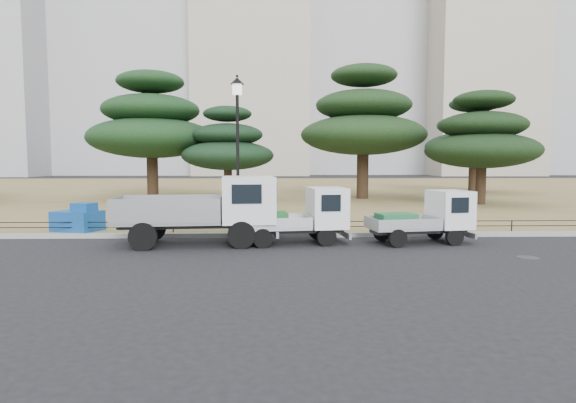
{
  "coord_description": "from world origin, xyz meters",
  "views": [
    {
      "loc": [
        -0.43,
        -14.01,
        2.62
      ],
      "look_at": [
        0.0,
        2.0,
        1.3
      ],
      "focal_mm": 30.0,
      "sensor_mm": 36.0,
      "label": 1
    }
  ],
  "objects_px": {
    "truck_kei_rear": "(427,217)",
    "street_lamp": "(238,128)",
    "truck_kei_front": "(302,216)",
    "tarp_pile": "(78,219)",
    "truck_large": "(207,207)"
  },
  "relations": [
    {
      "from": "truck_large",
      "to": "street_lamp",
      "type": "relative_size",
      "value": 0.95
    },
    {
      "from": "truck_kei_rear",
      "to": "street_lamp",
      "type": "relative_size",
      "value": 0.63
    },
    {
      "from": "truck_kei_front",
      "to": "tarp_pile",
      "type": "height_order",
      "value": "truck_kei_front"
    },
    {
      "from": "truck_kei_rear",
      "to": "tarp_pile",
      "type": "bearing_deg",
      "value": 160.79
    },
    {
      "from": "truck_kei_front",
      "to": "street_lamp",
      "type": "bearing_deg",
      "value": 136.0
    },
    {
      "from": "tarp_pile",
      "to": "truck_large",
      "type": "bearing_deg",
      "value": -23.42
    },
    {
      "from": "truck_large",
      "to": "truck_kei_rear",
      "type": "xyz_separation_m",
      "value": [
        7.07,
        0.07,
        -0.35
      ]
    },
    {
      "from": "truck_kei_front",
      "to": "street_lamp",
      "type": "distance_m",
      "value": 3.94
    },
    {
      "from": "truck_kei_rear",
      "to": "tarp_pile",
      "type": "xyz_separation_m",
      "value": [
        -11.98,
        2.06,
        -0.29
      ]
    },
    {
      "from": "truck_kei_front",
      "to": "truck_kei_rear",
      "type": "distance_m",
      "value": 4.05
    },
    {
      "from": "truck_kei_rear",
      "to": "truck_kei_front",
      "type": "bearing_deg",
      "value": 170.02
    },
    {
      "from": "street_lamp",
      "to": "tarp_pile",
      "type": "height_order",
      "value": "street_lamp"
    },
    {
      "from": "truck_kei_front",
      "to": "tarp_pile",
      "type": "xyz_separation_m",
      "value": [
        -7.93,
        2.02,
        -0.34
      ]
    },
    {
      "from": "truck_kei_rear",
      "to": "street_lamp",
      "type": "xyz_separation_m",
      "value": [
        -6.2,
        1.62,
        2.94
      ]
    },
    {
      "from": "truck_kei_front",
      "to": "tarp_pile",
      "type": "relative_size",
      "value": 1.95
    }
  ]
}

